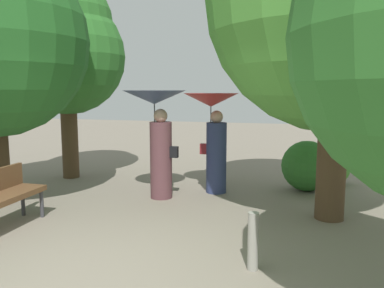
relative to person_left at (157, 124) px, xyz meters
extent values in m
plane|color=gray|center=(0.51, -3.21, -1.37)|extent=(40.00, 40.00, 0.00)
cylinder|color=#563338|center=(0.07, -0.01, -0.67)|extent=(0.40, 0.40, 1.39)
sphere|color=tan|center=(0.07, -0.01, 0.14)|extent=(0.25, 0.25, 0.25)
cylinder|color=#333338|center=(-0.05, 0.00, -0.05)|extent=(0.02, 0.02, 0.80)
cone|color=#38476B|center=(-0.05, 0.00, 0.47)|extent=(1.13, 1.13, 0.24)
cube|color=black|center=(0.32, -0.03, -0.50)|extent=(0.14, 0.10, 0.20)
cylinder|color=navy|center=(0.96, 0.63, -0.69)|extent=(0.39, 0.39, 1.35)
sphere|color=tan|center=(0.96, 0.63, 0.10)|extent=(0.24, 0.24, 0.24)
cylinder|color=#333338|center=(0.84, 0.64, -0.10)|extent=(0.02, 0.02, 0.76)
cone|color=#B22D2D|center=(0.84, 0.64, 0.41)|extent=(1.04, 1.04, 0.25)
cube|color=maroon|center=(0.71, 0.66, -0.53)|extent=(0.14, 0.10, 0.20)
cylinder|color=#38383D|center=(-1.34, -1.55, -1.15)|extent=(0.06, 0.06, 0.44)
cylinder|color=#38383D|center=(-1.68, -1.56, -1.15)|extent=(0.06, 0.06, 0.44)
cube|color=brown|center=(-1.50, -2.23, -0.91)|extent=(0.47, 1.51, 0.08)
cylinder|color=#4C3823|center=(-2.48, 1.03, 0.43)|extent=(0.36, 0.36, 3.60)
sphere|color=#2D6B28|center=(-2.48, 1.03, 1.34)|extent=(2.55, 2.55, 2.55)
sphere|color=#2D6B28|center=(-2.48, 1.03, 2.06)|extent=(2.04, 2.04, 2.04)
cylinder|color=#4C3823|center=(2.96, -0.43, 0.81)|extent=(0.43, 0.43, 4.35)
sphere|color=#4C9338|center=(3.23, 2.03, -1.06)|extent=(0.61, 0.61, 0.61)
sphere|color=#2D6B28|center=(2.64, 1.23, -0.87)|extent=(0.99, 0.99, 0.99)
cylinder|color=gray|center=(2.03, -2.47, -1.04)|extent=(0.12, 0.12, 0.65)
camera|label=1|loc=(2.47, -6.56, 0.60)|focal=36.38mm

